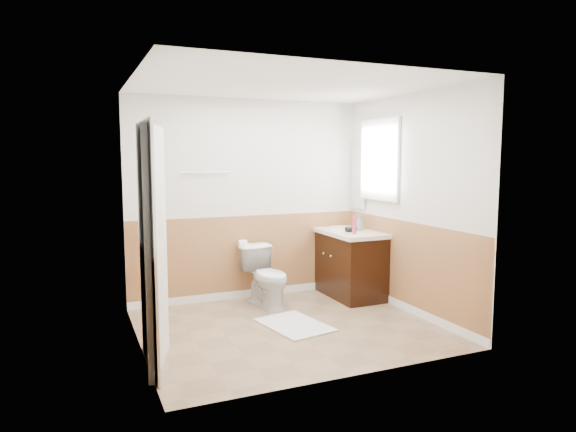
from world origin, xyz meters
name	(u,v)px	position (x,y,z in m)	size (l,w,h in m)	color
floor	(289,328)	(0.00, 0.00, 0.00)	(3.00, 3.00, 0.00)	#8C7051
ceiling	(289,84)	(0.00, 0.00, 2.50)	(3.00, 3.00, 0.00)	white
wall_back	(248,200)	(0.00, 1.30, 1.25)	(3.00, 3.00, 0.00)	silver
wall_front	(354,225)	(0.00, -1.30, 1.25)	(3.00, 3.00, 0.00)	silver
wall_left	(137,216)	(-1.50, 0.00, 1.25)	(3.00, 3.00, 0.00)	silver
wall_right	(410,204)	(1.50, 0.00, 1.25)	(3.00, 3.00, 0.00)	silver
wainscot_back	(249,259)	(0.00, 1.29, 0.50)	(3.00, 3.00, 0.00)	#AD7B45
wainscot_front	(351,316)	(0.00, -1.29, 0.50)	(3.00, 3.00, 0.00)	#AD7B45
wainscot_left	(141,296)	(-1.49, 0.00, 0.50)	(2.60, 2.60, 0.00)	#AD7B45
wainscot_right	(407,269)	(1.49, 0.00, 0.50)	(2.60, 2.60, 0.00)	#AD7B45
toilet	(267,276)	(0.08, 0.84, 0.36)	(0.40, 0.70, 0.72)	white
bath_mat	(294,325)	(0.08, 0.02, 0.01)	(0.55, 0.80, 0.02)	silver
vanity_cabinet	(348,264)	(1.21, 0.89, 0.40)	(0.55, 1.10, 0.80)	black
vanity_knob_left	(331,256)	(0.91, 0.79, 0.55)	(0.03, 0.03, 0.03)	silver
vanity_knob_right	(324,253)	(0.91, 0.99, 0.55)	(0.03, 0.03, 0.03)	silver
countertop	(347,232)	(1.20, 0.89, 0.83)	(0.60, 1.15, 0.05)	white
sink_basin	(342,228)	(1.21, 1.04, 0.86)	(0.36, 0.36, 0.02)	white
faucet	(354,223)	(1.39, 1.04, 0.92)	(0.02, 0.02, 0.14)	white
lotion_bottle	(354,225)	(1.11, 0.56, 0.96)	(0.05, 0.05, 0.22)	#C53352
soap_dispenser	(359,222)	(1.33, 0.83, 0.95)	(0.09, 0.10, 0.21)	gray
hair_dryer_body	(351,229)	(1.16, 0.73, 0.89)	(0.07, 0.07, 0.14)	black
hair_dryer_handle	(347,231)	(1.13, 0.78, 0.86)	(0.03, 0.03, 0.07)	black
mirror_panel	(358,175)	(1.48, 1.10, 1.55)	(0.02, 0.35, 0.90)	silver
window_frame	(379,160)	(1.47, 0.59, 1.75)	(0.04, 0.80, 1.00)	white
window_glass	(381,160)	(1.49, 0.59, 1.75)	(0.01, 0.70, 0.90)	white
door	(157,248)	(-1.40, -0.45, 1.02)	(0.05, 0.80, 2.04)	white
door_frame	(147,248)	(-1.48, -0.45, 1.03)	(0.02, 0.92, 2.10)	white
door_knob	(158,249)	(-1.34, -0.12, 0.95)	(0.06, 0.06, 0.06)	silver
towel_bar	(205,172)	(-0.55, 1.25, 1.60)	(0.02, 0.02, 0.62)	silver
tp_holder_bar	(243,244)	(-0.10, 1.23, 0.70)	(0.02, 0.02, 0.14)	silver
tp_roll	(243,244)	(-0.10, 1.23, 0.70)	(0.11, 0.11, 0.10)	white
tp_sheet	(243,253)	(-0.10, 1.23, 0.59)	(0.10, 0.01, 0.16)	white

